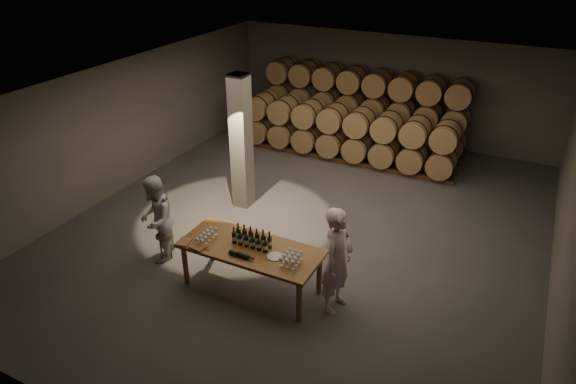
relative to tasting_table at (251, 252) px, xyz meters
The scene contains 15 objects.
room 3.34m from the tasting_table, 123.69° to the left, with size 12.00×12.00×12.00m.
tasting_table is the anchor object (origin of this frame).
barrel_stack_back 7.73m from the tasting_table, 94.23° to the left, with size 6.26×0.95×2.31m.
barrel_stack_front 6.33m from the tasting_table, 95.17° to the left, with size 6.26×0.95×1.57m.
bottle_cluster 0.24m from the tasting_table, 99.80° to the left, with size 0.74×0.24×0.34m.
lying_bottles 0.37m from the tasting_table, 93.24° to the right, with size 0.49×0.09×0.09m.
glass_cluster_left 0.89m from the tasting_table, behind, with size 0.19×0.52×0.16m.
glass_cluster_right 0.89m from the tasting_table, ahead, with size 0.30×0.41×0.17m.
plate 0.55m from the tasting_table, ahead, with size 0.29×0.29×0.02m, color silver.
notebook_near 0.95m from the tasting_table, 152.86° to the right, with size 0.27×0.22×0.03m, color #905C34.
notebook_corner 1.24m from the tasting_table, 160.78° to the right, with size 0.22×0.28×0.02m, color #905C34.
pen 0.80m from the tasting_table, 147.20° to the right, with size 0.01×0.01×0.15m, color black.
stool 2.08m from the tasting_table, behind, with size 0.33×0.33×0.55m.
person_man 1.62m from the tasting_table, ahead, with size 0.73×0.48×2.00m, color silver.
person_woman 2.16m from the tasting_table, behind, with size 0.88×0.69×1.81m, color silver.
Camera 1 is at (4.06, -9.07, 6.10)m, focal length 32.00 mm.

